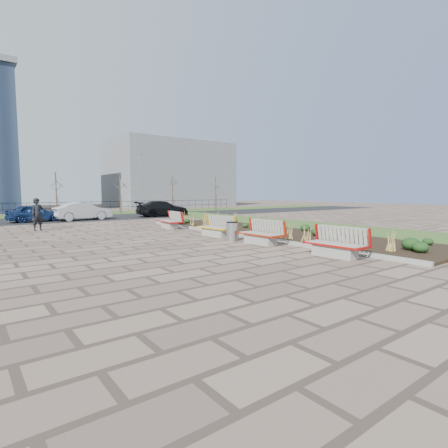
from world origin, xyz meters
TOP-DOWN VIEW (x-y plane):
  - ground at (0.00, 0.00)m, footprint 120.00×120.00m
  - planting_bed at (6.25, 5.00)m, footprint 4.50×18.00m
  - planting_curb at (3.92, 5.00)m, footprint 0.16×18.00m
  - grass_verge_near at (11.00, 5.00)m, footprint 5.00×38.00m
  - grass_verge_far at (0.00, 28.00)m, footprint 80.00×5.00m
  - road at (0.00, 22.00)m, footprint 80.00×7.00m
  - bench_a at (3.00, -1.26)m, footprint 0.99×2.14m
  - bench_b at (3.00, 2.44)m, footprint 0.94×2.12m
  - bench_c at (3.00, 5.71)m, footprint 1.10×2.18m
  - bench_d at (3.00, 10.48)m, footprint 1.16×2.20m
  - litter_bin at (2.60, 3.86)m, footprint 0.51×0.51m
  - pedestrian at (-3.58, 13.99)m, footprint 0.78×0.63m
  - car_blue at (-2.73, 20.57)m, footprint 3.86×1.81m
  - car_silver at (0.56, 20.11)m, footprint 4.37×1.85m
  - car_black at (7.57, 20.21)m, footprint 4.94×2.38m
  - tree_c at (0.00, 26.50)m, footprint 1.40×1.40m
  - tree_d at (6.00, 26.50)m, footprint 1.40×1.40m
  - tree_e at (12.00, 26.50)m, footprint 1.40×1.40m
  - tree_f at (18.00, 26.50)m, footprint 1.40×1.40m
  - lamp_east at (8.00, 26.00)m, footprint 0.24×0.60m
  - railing_fence at (0.00, 29.50)m, footprint 44.00×0.10m
  - building_grey at (20.00, 42.00)m, footprint 18.00×12.00m

SIDE VIEW (x-z plane):
  - ground at x=0.00m, z-range 0.00..0.00m
  - road at x=0.00m, z-range 0.00..0.02m
  - grass_verge_near at x=11.00m, z-range 0.00..0.04m
  - grass_verge_far at x=0.00m, z-range 0.00..0.04m
  - planting_bed at x=6.25m, z-range 0.00..0.10m
  - planting_curb at x=3.92m, z-range 0.00..0.15m
  - litter_bin at x=2.60m, z-range 0.00..0.86m
  - bench_a at x=3.00m, z-range 0.00..1.00m
  - bench_b at x=3.00m, z-range 0.00..1.00m
  - bench_c at x=3.00m, z-range 0.00..1.00m
  - bench_d at x=3.00m, z-range 0.00..1.00m
  - railing_fence at x=0.00m, z-range 0.04..1.24m
  - car_blue at x=-2.73m, z-range 0.02..1.30m
  - car_black at x=7.57m, z-range 0.02..1.41m
  - car_silver at x=0.56m, z-range 0.02..1.42m
  - pedestrian at x=-3.58m, z-range 0.00..1.87m
  - tree_c at x=0.00m, z-range 0.04..4.04m
  - tree_d at x=6.00m, z-range 0.04..4.04m
  - tree_e at x=12.00m, z-range 0.04..4.04m
  - tree_f at x=18.00m, z-range 0.04..4.04m
  - lamp_east at x=8.00m, z-range 0.04..6.04m
  - building_grey at x=20.00m, z-range 0.00..10.00m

